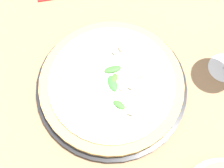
{
  "coord_description": "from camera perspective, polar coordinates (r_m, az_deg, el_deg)",
  "views": [
    {
      "loc": [
        -0.1,
        -0.26,
        0.68
      ],
      "look_at": [
        -0.01,
        -0.0,
        0.03
      ],
      "focal_mm": 50.0,
      "sensor_mm": 36.0,
      "label": 1
    }
  ],
  "objects": [
    {
      "name": "ground_plane",
      "position": [
        0.73,
        0.81,
        -0.38
      ],
      "size": [
        6.0,
        6.0,
        0.0
      ],
      "primitive_type": "plane",
      "color": "#9E7A56"
    },
    {
      "name": "pizza_arugula_main",
      "position": [
        0.71,
        0.0,
        -0.41
      ],
      "size": [
        0.35,
        0.35,
        0.05
      ],
      "color": "black",
      "rests_on": "ground_plane"
    }
  ]
}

